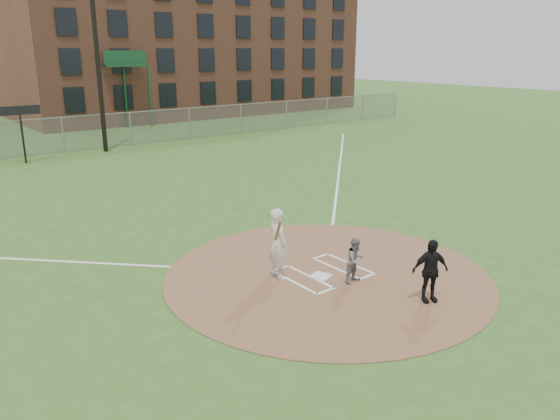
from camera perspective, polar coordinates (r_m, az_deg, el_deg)
ground at (r=14.37m, az=4.91°, el=-6.78°), size 140.00×140.00×0.00m
dirt_circle at (r=14.36m, az=4.91°, el=-6.74°), size 8.40×8.40×0.02m
home_plate at (r=14.19m, az=4.27°, el=-6.92°), size 0.62×0.62×0.03m
foul_line_first at (r=26.54m, az=6.19°, el=4.09°), size 17.04×17.04×0.01m
catcher at (r=13.80m, az=7.91°, el=-5.21°), size 0.58×0.46×1.15m
umpire at (r=13.06m, az=15.41°, el=-6.13°), size 0.95×0.71×1.51m
batters_boxes at (r=14.46m, az=4.51°, el=-6.51°), size 2.08×1.88×0.01m
batter_at_plate at (r=13.81m, az=-0.23°, el=-3.49°), size 0.72×1.05×1.84m
outfield_fence at (r=33.25m, az=-21.73°, el=7.30°), size 56.08×0.08×2.03m
brick_warehouse at (r=53.82m, az=-10.46°, el=18.20°), size 30.00×17.17×15.00m
light_pole at (r=32.59m, az=-18.78°, el=17.34°), size 1.20×0.30×12.22m
scoreboard_sign at (r=30.74m, az=-25.53°, el=8.80°), size 2.00×0.10×2.93m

